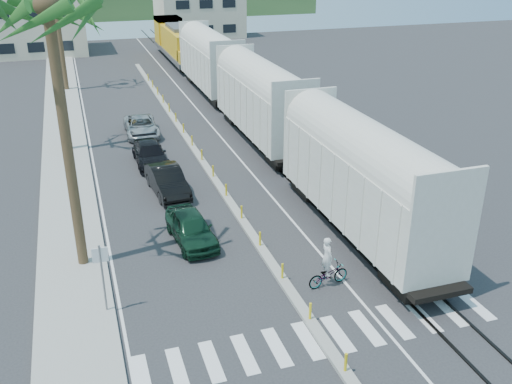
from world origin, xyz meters
TOP-DOWN VIEW (x-y plane):
  - ground at (0.00, 0.00)m, footprint 140.00×140.00m
  - sidewalk at (-8.50, 25.00)m, footprint 3.00×90.00m
  - rails at (5.00, 28.00)m, footprint 1.56×100.00m
  - median at (0.00, 19.96)m, footprint 0.45×60.00m
  - crosswalk at (0.00, -2.00)m, footprint 14.00×2.20m
  - lane_markings at (-2.15, 25.00)m, footprint 9.42×90.00m
  - freight_train at (5.00, 25.47)m, footprint 3.00×60.94m
  - street_sign at (-7.30, 2.00)m, footprint 0.60×0.08m
  - buildings at (-6.41, 71.66)m, footprint 38.00×27.00m
  - car_lead at (-2.93, 6.63)m, footprint 2.48×4.65m
  - car_second at (-3.02, 12.70)m, footprint 2.48×5.00m
  - car_third at (-3.26, 17.64)m, footprint 2.06×4.82m
  - car_rear at (-2.99, 23.84)m, footprint 2.49×5.08m
  - cyclist at (1.70, 1.12)m, footprint 1.23×2.08m

SIDE VIEW (x-z plane):
  - ground at x=0.00m, z-range 0.00..0.00m
  - lane_markings at x=-2.15m, z-range 0.00..0.01m
  - crosswalk at x=0.00m, z-range 0.00..0.01m
  - rails at x=5.00m, z-range 0.00..0.06m
  - sidewalk at x=-8.50m, z-range 0.00..0.15m
  - median at x=0.00m, z-range -0.34..0.51m
  - car_rear at x=-2.99m, z-range 0.00..1.39m
  - car_third at x=-3.26m, z-range 0.00..1.39m
  - cyclist at x=1.70m, z-range -0.42..1.86m
  - car_lead at x=-2.93m, z-range 0.00..1.49m
  - car_second at x=-3.02m, z-range 0.00..1.55m
  - street_sign at x=-7.30m, z-range 0.47..3.47m
  - freight_train at x=5.00m, z-range -0.02..5.83m
  - buildings at x=-6.41m, z-range -0.64..9.36m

